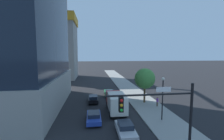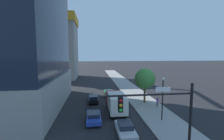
% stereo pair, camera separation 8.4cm
% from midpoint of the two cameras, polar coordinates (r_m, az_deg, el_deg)
% --- Properties ---
extents(sidewalk, '(5.43, 120.00, 0.15)m').
position_cam_midpoint_polar(sidewalk, '(29.01, 12.59, -12.52)').
color(sidewalk, gray).
rests_on(sidewalk, ground).
extents(construction_building, '(14.28, 24.45, 33.57)m').
position_cam_midpoint_polar(construction_building, '(61.96, -19.69, 9.17)').
color(construction_building, '#9E9B93').
rests_on(construction_building, ground).
extents(traffic_light_pole, '(6.53, 0.48, 6.89)m').
position_cam_midpoint_polar(traffic_light_pole, '(12.19, 18.45, -15.23)').
color(traffic_light_pole, black).
rests_on(traffic_light_pole, sidewalk).
extents(street_lamp, '(0.44, 0.44, 5.93)m').
position_cam_midpoint_polar(street_lamp, '(21.97, 18.33, -7.94)').
color(street_lamp, black).
rests_on(street_lamp, sidewalk).
extents(street_tree, '(3.80, 3.80, 6.44)m').
position_cam_midpoint_polar(street_tree, '(28.97, 12.09, -3.17)').
color(street_tree, brown).
rests_on(street_tree, sidewalk).
extents(car_silver, '(1.88, 4.31, 1.43)m').
position_cam_midpoint_polar(car_silver, '(18.64, 4.94, -21.14)').
color(car_silver, '#B7B7BC').
rests_on(car_silver, ground).
extents(car_green, '(1.93, 4.73, 1.37)m').
position_cam_midpoint_polar(car_green, '(33.99, -1.12, -8.54)').
color(car_green, '#1E6638').
rests_on(car_green, ground).
extents(car_black, '(1.78, 4.54, 1.45)m').
position_cam_midpoint_polar(car_black, '(29.98, -7.09, -10.53)').
color(car_black, black).
rests_on(car_black, ground).
extents(car_blue, '(1.88, 4.24, 1.37)m').
position_cam_midpoint_polar(car_blue, '(21.82, -6.91, -16.98)').
color(car_blue, '#233D9E').
rests_on(car_blue, ground).
extents(box_truck, '(2.49, 6.82, 3.06)m').
position_cam_midpoint_polar(box_truck, '(24.57, 1.41, -11.65)').
color(box_truck, '#B21E1E').
rests_on(box_truck, ground).
extents(pedestrian_purple_shirt, '(0.34, 0.34, 1.58)m').
position_cam_midpoint_polar(pedestrian_purple_shirt, '(28.21, 16.49, -11.28)').
color(pedestrian_purple_shirt, brown).
rests_on(pedestrian_purple_shirt, sidewalk).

